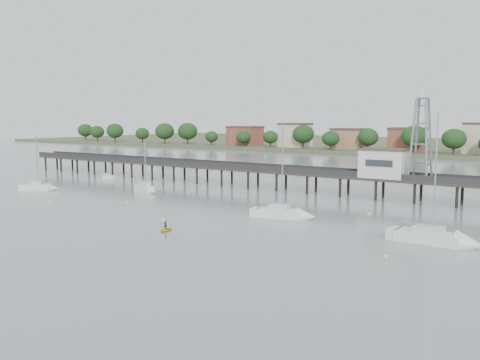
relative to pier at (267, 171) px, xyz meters
The scene contains 12 objects.
pier is the anchor object (origin of this frame).
pier_building 25.16m from the pier, ahead, with size 8.40×5.40×5.30m.
lattice_tower 32.34m from the pier, ahead, with size 3.20×3.20×15.50m.
sailboat_a 46.42m from the pier, 141.81° to the right, with size 6.84×6.02×11.82m.
sailboat_b 24.94m from the pier, 132.57° to the right, with size 6.64×3.46×10.72m.
sailboat_c 33.05m from the pier, 52.19° to the right, with size 9.36×4.61×14.79m.
sailboat_d 52.71m from the pier, 34.55° to the right, with size 10.23×3.28×16.56m.
white_tender 41.57m from the pier, behind, with size 3.85×1.83×1.46m.
yellow_dinghy 44.71m from the pier, 75.28° to the right, with size 1.68×0.49×2.35m, color yellow.
dinghy_occupant 44.71m from the pier, 75.28° to the right, with size 0.42×1.15×0.28m, color black.
mooring_buoys 31.80m from the pier, 86.15° to the right, with size 69.80×23.64×0.39m.
far_shore 179.60m from the pier, 89.89° to the left, with size 500.00×170.00×10.40m.
Camera 1 is at (58.94, -33.96, 14.95)m, focal length 40.00 mm.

